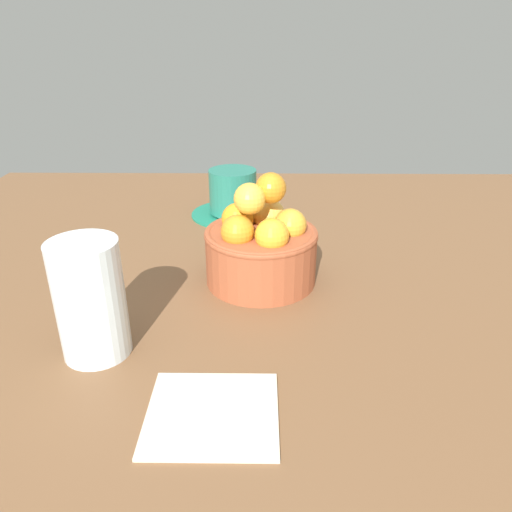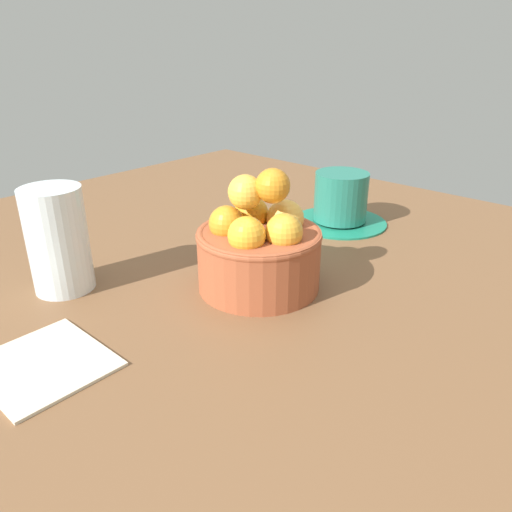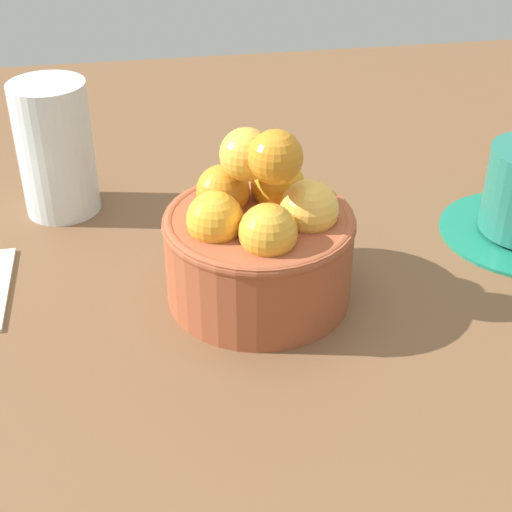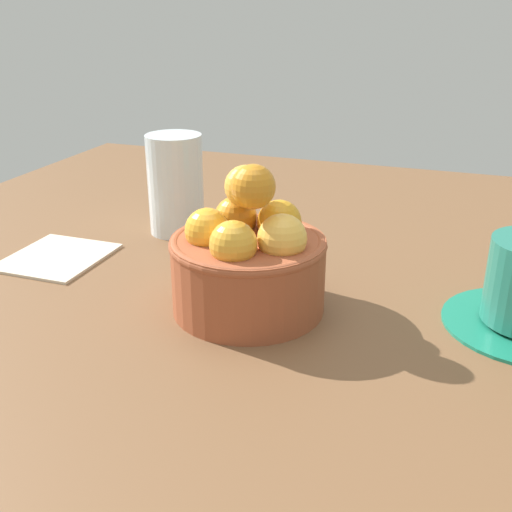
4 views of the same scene
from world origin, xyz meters
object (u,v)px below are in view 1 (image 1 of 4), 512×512
Objects in this scene: coffee_cup at (232,196)px; water_glass at (89,300)px; folded_napkin at (211,412)px; terracotta_bowl at (260,245)px.

coffee_cup is 1.21× the size of water_glass.
water_glass is 15.99cm from folded_napkin.
coffee_cup reaches higher than folded_napkin.
folded_napkin is at bearing 91.03° from coffee_cup.
water_glass is at bearing 73.86° from coffee_cup.
folded_napkin is (-12.19, 8.67, -5.63)cm from water_glass.
folded_napkin is (-0.86, 47.84, -3.13)cm from coffee_cup.
terracotta_bowl is at bearing 101.41° from coffee_cup.
water_glass is 1.08× the size of folded_napkin.
terracotta_bowl reaches higher than coffee_cup.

